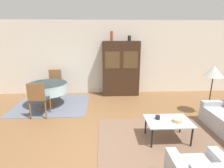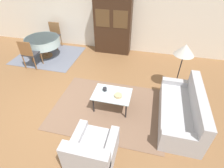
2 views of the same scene
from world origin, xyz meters
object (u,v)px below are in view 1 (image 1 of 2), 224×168
dining_table (48,88)px  cup (158,117)px  dining_chair_near (38,97)px  vase_short (129,38)px  display_cabinet (121,69)px  bowl (177,120)px  floor_lamp (214,73)px  coffee_table (168,123)px  dining_chair_far (55,82)px  vase_tall (112,36)px

dining_table → cup: (2.88, -1.98, -0.09)m
dining_chair_near → cup: (2.88, -1.15, -0.08)m
vase_short → dining_chair_near: bearing=-145.6°
display_cabinet → bowl: size_ratio=10.65×
dining_chair_near → floor_lamp: (4.68, -0.05, 0.63)m
coffee_table → dining_chair_near: size_ratio=0.94×
vase_short → dining_table: bearing=-159.4°
display_cabinet → cup: size_ratio=20.03×
dining_chair_near → bowl: dining_chair_near is taller
cup → vase_short: vase_short is taller
dining_table → bowl: (3.25, -2.12, -0.10)m
display_cabinet → bowl: 3.28m
dining_chair_far → floor_lamp: floor_lamp is taller
floor_lamp → vase_tall: (-2.63, 1.88, 0.94)m
dining_chair_far → vase_tall: bearing=-175.1°
cup → vase_tall: (-0.83, 2.98, 1.65)m
coffee_table → dining_table: bearing=146.3°
bowl → vase_short: bearing=100.5°
coffee_table → vase_short: vase_short is taller
coffee_table → vase_short: 3.50m
dining_chair_far → vase_tall: size_ratio=2.94×
dining_chair_far → vase_tall: (2.04, 0.18, 1.57)m
floor_lamp → vase_short: vase_short is taller
display_cabinet → floor_lamp: size_ratio=1.43×
dining_chair_far → dining_chair_near: bearing=90.0°
vase_tall → coffee_table: bearing=-71.3°
floor_lamp → display_cabinet: bearing=140.8°
cup → display_cabinet: bearing=99.6°
bowl → vase_tall: bearing=111.1°
dining_chair_near → vase_tall: vase_tall is taller
bowl → vase_tall: vase_tall is taller
coffee_table → floor_lamp: (1.60, 1.18, 0.80)m
coffee_table → vase_tall: vase_tall is taller
cup → dining_chair_near: bearing=158.2°
dining_table → bowl: 3.88m
vase_short → display_cabinet: bearing=-179.8°
coffee_table → dining_chair_far: 4.22m
display_cabinet → bowl: display_cabinet is taller
dining_chair_near → bowl: bearing=-21.7°
dining_chair_near → dining_chair_far: 1.65m
vase_short → bowl: bearing=-79.5°
coffee_table → dining_table: dining_table is taller
floor_lamp → vase_tall: vase_tall is taller
dining_chair_far → floor_lamp: size_ratio=0.71×
dining_table → vase_tall: (2.04, 1.00, 1.56)m
dining_table → dining_chair_near: (-0.00, -0.83, -0.01)m
vase_tall → vase_short: size_ratio=1.79×
dining_table → floor_lamp: (4.68, -0.88, 0.62)m
dining_chair_near → cup: 3.10m
dining_table → dining_chair_near: size_ratio=1.24×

